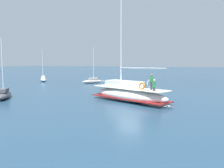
{
  "coord_description": "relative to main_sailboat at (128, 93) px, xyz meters",
  "views": [
    {
      "loc": [
        -21.03,
        -7.66,
        4.16
      ],
      "look_at": [
        1.78,
        2.69,
        1.8
      ],
      "focal_mm": 36.71,
      "sensor_mm": 36.0,
      "label": 1
    }
  ],
  "objects": [
    {
      "name": "ground_plane",
      "position": [
        -1.8,
        -0.76,
        -0.91
      ],
      "size": [
        400.0,
        400.0,
        0.0
      ],
      "primitive_type": "plane",
      "color": "navy"
    },
    {
      "name": "main_sailboat",
      "position": [
        0.0,
        0.0,
        0.0
      ],
      "size": [
        5.69,
        9.82,
        13.34
      ],
      "color": "white",
      "rests_on": "ground"
    },
    {
      "name": "moored_cutter_right",
      "position": [
        17.19,
        14.07,
        -0.4
      ],
      "size": [
        4.25,
        3.32,
        7.25
      ],
      "color": "#B7B2A8",
      "rests_on": "ground"
    },
    {
      "name": "moored_catamaran",
      "position": [
        -4.18,
        13.68,
        -0.38
      ],
      "size": [
        4.57,
        3.89,
        6.88
      ],
      "color": "#4C4C51",
      "rests_on": "ground"
    },
    {
      "name": "seagull",
      "position": [
        -2.23,
        -4.7,
        -0.68
      ],
      "size": [
        0.68,
        0.86,
        0.16
      ],
      "color": "silver",
      "rests_on": "ground"
    },
    {
      "name": "mooring_buoy",
      "position": [
        8.97,
        0.7,
        -0.76
      ],
      "size": [
        0.5,
        0.5,
        0.85
      ],
      "color": "#EA4C19",
      "rests_on": "ground"
    },
    {
      "name": "moored_cutter_left",
      "position": [
        16.71,
        26.22,
        -0.38
      ],
      "size": [
        4.19,
        4.2,
        7.08
      ],
      "color": "white",
      "rests_on": "ground"
    }
  ]
}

